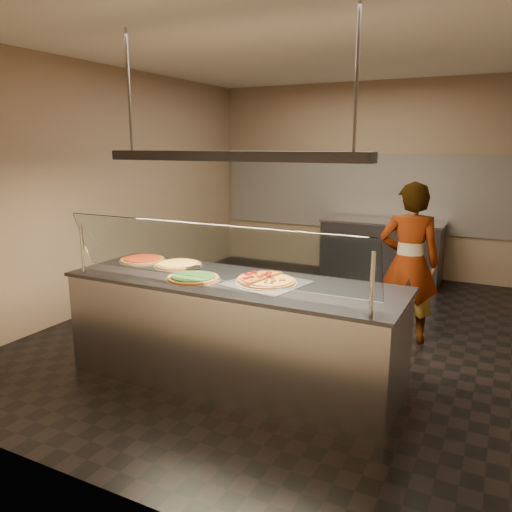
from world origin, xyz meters
The scene contains 20 objects.
ground centered at (0.00, 0.00, -0.01)m, with size 5.00×6.00×0.02m, color black.
ceiling centered at (0.00, 0.00, 3.01)m, with size 5.00×6.00×0.02m, color silver.
wall_back centered at (0.00, 3.01, 1.50)m, with size 5.00×0.02×3.00m, color #9B7C64.
wall_front centered at (0.00, -3.01, 1.50)m, with size 5.00×0.02×3.00m, color #9B7C64.
wall_left centered at (-2.51, 0.00, 1.50)m, with size 0.02×6.00×3.00m, color #9B7C64.
tile_band centered at (0.00, 2.98, 1.30)m, with size 4.90×0.02×1.20m, color silver.
serving_counter centered at (0.03, -1.42, 0.47)m, with size 2.89×0.94×0.93m.
sneeze_guard centered at (0.03, -1.76, 1.23)m, with size 2.65×0.18×0.54m.
perforated_tray centered at (0.34, -1.39, 0.94)m, with size 0.67×0.67×0.01m.
half_pizza_pepperoni centered at (0.23, -1.39, 0.96)m, with size 0.33×0.51×0.05m.
half_pizza_sausage centered at (0.46, -1.39, 0.96)m, with size 0.33×0.51×0.04m.
pizza_spinach centered at (-0.26, -1.56, 0.95)m, with size 0.46×0.46×0.03m.
pizza_cheese centered at (-0.66, -1.22, 0.94)m, with size 0.45×0.45×0.03m.
pizza_tomato centered at (-1.09, -1.20, 0.94)m, with size 0.45×0.45×0.03m.
pizza_spatula centered at (-0.53, -1.24, 0.96)m, with size 0.27×0.19×0.02m.
prep_table centered at (0.40, 2.55, 0.47)m, with size 1.77×0.74×0.93m.
worker centered at (1.19, 0.26, 0.84)m, with size 0.61×0.40×1.68m, color #36323E.
heat_lamp_housing centered at (0.03, -1.42, 1.95)m, with size 2.30×0.18×0.08m, color #3E3E44.
lamp_rod_left centered at (-0.97, -1.42, 2.50)m, with size 0.02×0.02×1.01m, color #B7B7BC.
lamp_rod_right centered at (1.03, -1.42, 2.50)m, with size 0.02×0.02×1.01m, color #B7B7BC.
Camera 1 is at (2.04, -4.94, 2.04)m, focal length 35.00 mm.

